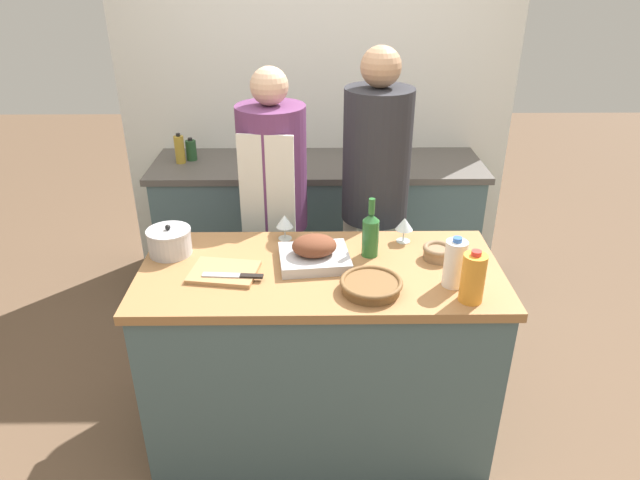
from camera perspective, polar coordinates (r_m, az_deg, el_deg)
The scene contains 20 objects.
ground_plane at distance 2.96m, azimuth 0.03°, elevation -18.09°, with size 12.00×12.00×0.00m, color brown.
kitchen_island at distance 2.66m, azimuth 0.03°, elevation -11.23°, with size 1.53×0.70×0.90m.
back_counter at distance 3.81m, azimuth -0.23°, elevation 1.43°, with size 2.09×0.60×0.89m.
back_wall at distance 3.88m, azimuth -0.29°, elevation 14.81°, with size 2.59×0.10×2.55m.
roasting_pan at distance 2.42m, azimuth -0.57°, elevation -1.28°, with size 0.32×0.28×0.13m.
wicker_basket at distance 2.25m, azimuth 5.13°, elevation -4.51°, with size 0.25×0.25×0.05m.
cutting_board at distance 2.39m, azimuth -9.58°, elevation -3.18°, with size 0.30×0.24×0.02m.
stock_pot at distance 2.58m, azimuth -14.80°, elevation -0.15°, with size 0.19×0.19×0.14m.
mixing_bowl at distance 2.51m, azimuth 11.67°, elevation -1.17°, with size 0.13×0.13×0.06m.
juice_jug at distance 2.22m, azimuth 15.05°, elevation -3.67°, with size 0.09×0.09×0.21m.
milk_jug at distance 2.30m, azimuth 13.33°, elevation -2.28°, with size 0.09×0.09×0.21m.
wine_bottle_green at distance 2.47m, azimuth 5.08°, elevation 0.67°, with size 0.07×0.07×0.27m.
wine_glass_left at distance 2.61m, azimuth 8.44°, elevation 1.53°, with size 0.08×0.08×0.12m.
wine_glass_right at distance 2.62m, azimuth -3.56°, elevation 1.82°, with size 0.08×0.08×0.12m.
knife_chef at distance 2.34m, azimuth -8.49°, elevation -3.53°, with size 0.25×0.05×0.01m.
condiment_bottle_tall at distance 3.76m, azimuth -12.76°, elevation 8.76°, with size 0.07×0.07×0.14m.
condiment_bottle_short at distance 3.72m, azimuth -13.86°, elevation 8.80°, with size 0.06×0.06×0.19m.
condiment_bottle_extra at distance 3.66m, azimuth 4.73°, elevation 8.82°, with size 0.07×0.07×0.15m.
person_cook_aproned at distance 3.03m, azimuth -4.64°, elevation 3.41°, with size 0.35×0.37×1.61m.
person_cook_guest at distance 3.02m, azimuth 5.51°, elevation 4.46°, with size 0.35×0.35×1.70m.
Camera 1 is at (-0.03, -2.09, 2.10)m, focal length 32.00 mm.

